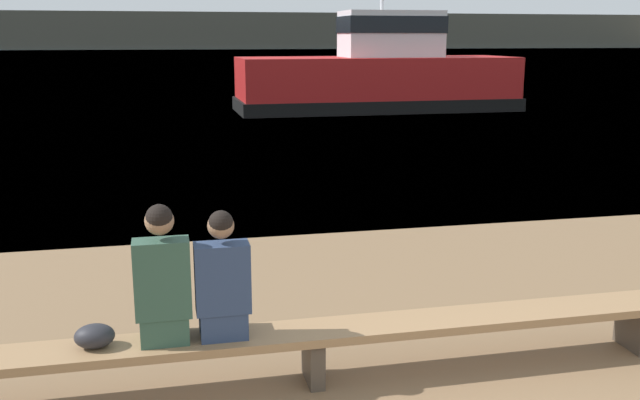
# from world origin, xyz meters

# --- Properties ---
(water_surface) EXTENTS (240.00, 240.00, 0.00)m
(water_surface) POSITION_xyz_m (0.00, 126.92, 0.00)
(water_surface) COLOR #386084
(water_surface) RESTS_ON ground
(far_shoreline) EXTENTS (600.00, 12.00, 8.10)m
(far_shoreline) POSITION_xyz_m (0.00, 166.44, 4.05)
(far_shoreline) COLOR #4C4C42
(far_shoreline) RESTS_ON ground
(bench_main) EXTENTS (6.47, 0.45, 0.45)m
(bench_main) POSITION_xyz_m (-0.99, 2.59, 0.37)
(bench_main) COLOR #8E6B47
(bench_main) RESTS_ON ground
(person_left) EXTENTS (0.42, 0.37, 1.09)m
(person_left) POSITION_xyz_m (-2.14, 2.59, 0.94)
(person_left) COLOR #2D4C3D
(person_left) RESTS_ON bench_main
(person_right) EXTENTS (0.42, 0.36, 1.02)m
(person_right) POSITION_xyz_m (-1.70, 2.59, 0.90)
(person_right) COLOR navy
(person_right) RESTS_ON bench_main
(shopping_bag) EXTENTS (0.30, 0.23, 0.18)m
(shopping_bag) POSITION_xyz_m (-2.66, 2.60, 0.55)
(shopping_bag) COLOR #232328
(shopping_bag) RESTS_ON bench_main
(tugboat_red) EXTENTS (10.60, 3.61, 6.07)m
(tugboat_red) POSITION_xyz_m (6.01, 23.54, 1.18)
(tugboat_red) COLOR #A81919
(tugboat_red) RESTS_ON water_surface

